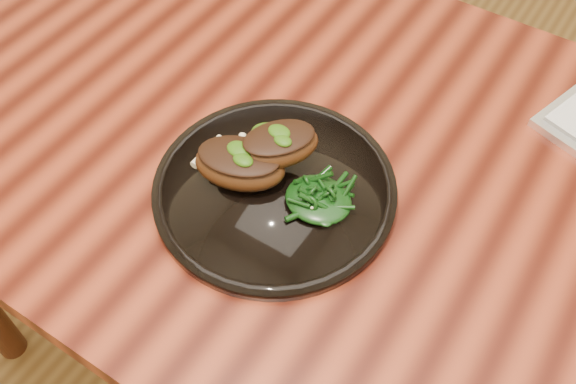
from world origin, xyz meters
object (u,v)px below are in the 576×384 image
object	(u,v)px
lamb_chop_front	(239,163)
greens_heap	(318,197)
desk	(409,227)
plate	(275,189)

from	to	relation	value
lamb_chop_front	greens_heap	world-z (taller)	lamb_chop_front
desk	greens_heap	bearing A→B (deg)	-132.79
plate	lamb_chop_front	distance (m)	0.06
greens_heap	plate	bearing A→B (deg)	-174.81
desk	lamb_chop_front	size ratio (longest dim) A/B	12.03
plate	desk	bearing A→B (deg)	34.43
desk	plate	size ratio (longest dim) A/B	5.17
desk	greens_heap	xyz separation A→B (m)	(-0.09, -0.10, 0.11)
lamb_chop_front	greens_heap	size ratio (longest dim) A/B	1.58
plate	lamb_chop_front	world-z (taller)	lamb_chop_front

